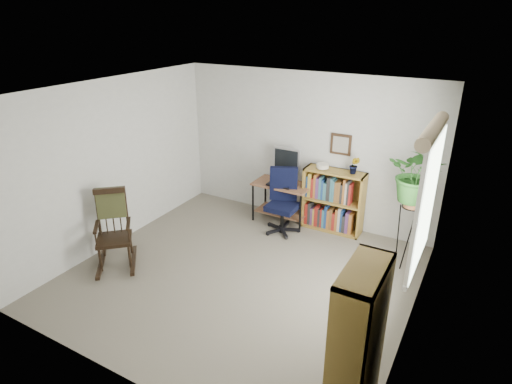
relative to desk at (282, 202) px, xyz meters
The scene contains 18 objects.
floor 1.75m from the desk, 81.79° to the right, with size 4.20×4.00×0.00m, color slate.
ceiling 2.69m from the desk, 81.79° to the right, with size 4.20×4.00×0.00m, color silver.
wall_back 0.95m from the desk, 50.75° to the left, with size 4.20×0.00×2.40m, color silver.
wall_front 3.81m from the desk, 86.21° to the right, with size 4.20×0.00×2.40m, color silver.
wall_left 2.66m from the desk, 137.49° to the right, with size 0.00×4.00×2.40m, color silver.
wall_right 3.02m from the desk, 35.94° to the right, with size 0.00×4.00×2.40m, color silver.
window 2.90m from the desk, 31.27° to the right, with size 0.12×1.20×1.50m, color white, non-canonical shape.
desk is the anchor object (origin of this frame).
monitor 0.63m from the desk, 90.00° to the left, with size 0.46×0.16×0.56m, color silver, non-canonical shape.
keyboard 0.36m from the desk, 90.00° to the right, with size 0.40×0.15×0.03m, color black.
office_chair 0.42m from the desk, 62.87° to the right, with size 0.56×0.56×1.02m, color black, non-canonical shape.
rocking_chair 2.69m from the desk, 120.95° to the right, with size 0.56×0.93×1.08m, color black, non-canonical shape.
low_bookshelf 0.85m from the desk, ahead, with size 0.94×0.31×0.99m, color olive, non-canonical shape.
tall_bookshelf 3.82m from the desk, 55.23° to the right, with size 0.29×0.67×1.53m, color olive, non-canonical shape.
plant_stand 2.09m from the desk, 10.26° to the right, with size 0.28×0.28×1.02m, color black, non-canonical shape.
spider_plant 2.48m from the desk, 10.26° to the right, with size 1.69×1.88×1.46m, color #286021.
potted_plant_small 1.32m from the desk, ahead, with size 0.13×0.24×0.11m, color #286021.
framed_picture 1.35m from the desk, 18.17° to the left, with size 0.32×0.04×0.32m, color black, non-canonical shape.
Camera 1 is at (2.50, -4.04, 3.22)m, focal length 30.00 mm.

